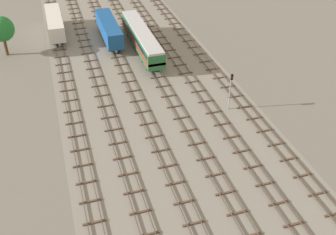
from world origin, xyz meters
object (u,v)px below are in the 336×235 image
at_px(diesel_railcar_centre_nearest, 142,38).
at_px(freight_boxcar_far_left_mid, 55,22).
at_px(signal_post_near, 231,87).
at_px(freight_boxcar_centre_left_near, 109,28).

relative_size(diesel_railcar_centre_nearest, freight_boxcar_far_left_mid, 1.46).
xyz_separation_m(diesel_railcar_centre_nearest, signal_post_near, (7.08, -21.96, 1.00)).
height_order(diesel_railcar_centre_nearest, signal_post_near, signal_post_near).
height_order(freight_boxcar_centre_left_near, signal_post_near, signal_post_near).
distance_m(diesel_railcar_centre_nearest, freight_boxcar_centre_left_near, 7.85).
bearing_deg(signal_post_near, diesel_railcar_centre_nearest, 107.86).
relative_size(freight_boxcar_centre_left_near, signal_post_near, 2.46).
xyz_separation_m(freight_boxcar_far_left_mid, signal_post_near, (21.22, -34.19, 1.15)).
xyz_separation_m(freight_boxcar_centre_left_near, freight_boxcar_far_left_mid, (-9.44, 5.95, 0.00)).
height_order(freight_boxcar_far_left_mid, signal_post_near, signal_post_near).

